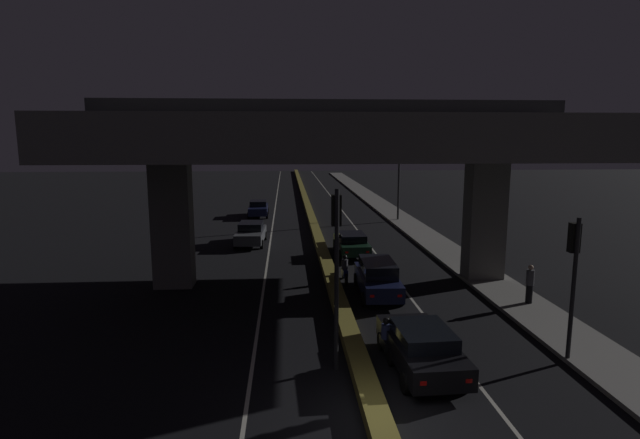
% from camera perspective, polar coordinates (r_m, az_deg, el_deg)
% --- Properties ---
extents(ground_plane, '(200.00, 200.00, 0.00)m').
position_cam_1_polar(ground_plane, '(13.75, 6.63, -22.53)').
color(ground_plane, black).
extents(lane_line_left_inner, '(0.12, 126.00, 0.00)m').
position_cam_1_polar(lane_line_left_inner, '(47.04, -5.28, 0.42)').
color(lane_line_left_inner, beige).
rests_on(lane_line_left_inner, ground_plane).
extents(lane_line_right_inner, '(0.12, 126.00, 0.00)m').
position_cam_1_polar(lane_line_right_inner, '(47.36, 2.96, 0.50)').
color(lane_line_right_inner, beige).
rests_on(lane_line_right_inner, ground_plane).
extents(median_divider, '(0.67, 126.00, 0.39)m').
position_cam_1_polar(median_divider, '(47.05, -1.15, 0.70)').
color(median_divider, olive).
rests_on(median_divider, ground_plane).
extents(sidewalk_right, '(2.47, 126.00, 0.16)m').
position_cam_1_polar(sidewalk_right, '(41.40, 10.46, -0.81)').
color(sidewalk_right, gray).
rests_on(sidewalk_right, ground_plane).
extents(elevated_overpass, '(22.85, 12.68, 9.06)m').
position_cam_1_polar(elevated_overpass, '(24.38, 1.39, 8.84)').
color(elevated_overpass, slate).
rests_on(elevated_overpass, ground_plane).
extents(traffic_light_left_of_median, '(0.30, 0.49, 5.74)m').
position_cam_1_polar(traffic_light_left_of_median, '(15.27, 1.89, -3.37)').
color(traffic_light_left_of_median, black).
rests_on(traffic_light_left_of_median, ground_plane).
extents(traffic_light_right_of_median, '(0.30, 0.49, 4.79)m').
position_cam_1_polar(traffic_light_right_of_median, '(17.85, 26.98, -4.57)').
color(traffic_light_right_of_median, black).
rests_on(traffic_light_right_of_median, ground_plane).
extents(street_lamp, '(2.20, 0.32, 7.81)m').
position_cam_1_polar(street_lamp, '(43.88, 8.64, 5.79)').
color(street_lamp, '#2D2D30').
rests_on(street_lamp, ground_plane).
extents(car_black_lead, '(2.14, 4.61, 1.43)m').
position_cam_1_polar(car_black_lead, '(16.52, 11.48, -14.02)').
color(car_black_lead, black).
rests_on(car_black_lead, ground_plane).
extents(car_dark_blue_second, '(1.93, 4.69, 1.63)m').
position_cam_1_polar(car_dark_blue_second, '(23.45, 6.59, -6.56)').
color(car_dark_blue_second, '#141938').
rests_on(car_dark_blue_second, ground_plane).
extents(car_dark_green_third, '(1.97, 4.68, 1.37)m').
position_cam_1_polar(car_dark_green_third, '(31.35, 3.62, -2.69)').
color(car_dark_green_third, black).
rests_on(car_dark_green_third, ground_plane).
extents(car_grey_lead_oncoming, '(2.09, 4.50, 1.49)m').
position_cam_1_polar(car_grey_lead_oncoming, '(34.65, -7.90, -1.55)').
color(car_grey_lead_oncoming, '#515459').
rests_on(car_grey_lead_oncoming, ground_plane).
extents(car_dark_blue_second_oncoming, '(1.91, 4.39, 1.47)m').
position_cam_1_polar(car_dark_blue_second_oncoming, '(46.85, -7.07, 1.28)').
color(car_dark_blue_second_oncoming, '#141938').
rests_on(car_dark_blue_second_oncoming, ground_plane).
extents(motorcycle_black_filtering_near, '(0.33, 1.80, 1.38)m').
position_cam_1_polar(motorcycle_black_filtering_near, '(17.17, 7.54, -13.54)').
color(motorcycle_black_filtering_near, black).
rests_on(motorcycle_black_filtering_near, ground_plane).
extents(motorcycle_blue_filtering_mid, '(0.32, 1.80, 1.40)m').
position_cam_1_polar(motorcycle_blue_filtering_mid, '(25.45, 2.84, -5.82)').
color(motorcycle_blue_filtering_mid, black).
rests_on(motorcycle_blue_filtering_mid, ground_plane).
extents(motorcycle_white_filtering_far, '(0.34, 1.92, 1.44)m').
position_cam_1_polar(motorcycle_white_filtering_far, '(30.54, 2.34, -3.23)').
color(motorcycle_white_filtering_far, black).
rests_on(motorcycle_white_filtering_far, ground_plane).
extents(pedestrian_on_sidewalk, '(0.34, 0.34, 1.70)m').
position_cam_1_polar(pedestrian_on_sidewalk, '(23.52, 22.85, -6.80)').
color(pedestrian_on_sidewalk, black).
rests_on(pedestrian_on_sidewalk, sidewalk_right).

